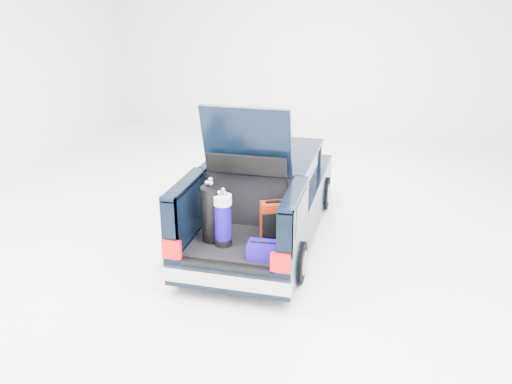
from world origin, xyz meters
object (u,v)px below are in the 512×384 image
(car, at_px, (265,197))
(red_suitcase, at_px, (273,221))
(black_golf_bag, at_px, (211,214))
(blue_duffel, at_px, (264,250))
(blue_golf_bag, at_px, (223,220))

(car, xyz_separation_m, red_suitcase, (0.44, -1.36, 0.20))
(black_golf_bag, distance_m, blue_duffel, 0.94)
(red_suitcase, bearing_deg, black_golf_bag, 176.52)
(blue_golf_bag, bearing_deg, black_golf_bag, 146.27)
(blue_duffel, bearing_deg, car, 99.53)
(car, bearing_deg, blue_duffel, -76.89)
(blue_golf_bag, bearing_deg, blue_duffel, -37.79)
(car, relative_size, black_golf_bag, 4.96)
(red_suitcase, height_order, blue_duffel, red_suitcase)
(blue_golf_bag, bearing_deg, red_suitcase, 12.05)
(blue_duffel, bearing_deg, red_suitcase, 87.85)
(black_golf_bag, distance_m, blue_golf_bag, 0.21)
(blue_duffel, bearing_deg, blue_golf_bag, 156.69)
(blue_duffel, bearing_deg, black_golf_bag, 157.63)
(black_golf_bag, bearing_deg, red_suitcase, -3.55)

